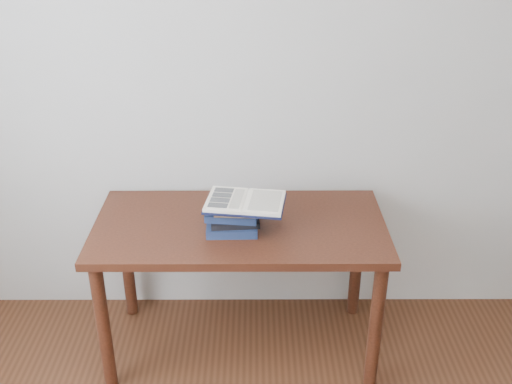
{
  "coord_description": "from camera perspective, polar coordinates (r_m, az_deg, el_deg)",
  "views": [
    {
      "loc": [
        -0.01,
        -0.95,
        2.04
      ],
      "look_at": [
        -0.0,
        1.26,
        0.92
      ],
      "focal_mm": 42.0,
      "sensor_mm": 36.0,
      "label": 1
    }
  ],
  "objects": [
    {
      "name": "desk",
      "position": [
        2.74,
        -1.52,
        -4.8
      ],
      "size": [
        1.31,
        0.65,
        0.7
      ],
      "color": "#4B2112",
      "rests_on": "ground"
    },
    {
      "name": "open_book",
      "position": [
        2.57,
        -1.02,
        -0.95
      ],
      "size": [
        0.37,
        0.28,
        0.03
      ],
      "rotation": [
        0.0,
        0.0,
        -0.14
      ],
      "color": "black",
      "rests_on": "book_stack"
    },
    {
      "name": "room_shell",
      "position": [
        1.05,
        -3.96,
        3.46
      ],
      "size": [
        3.54,
        3.54,
        2.62
      ],
      "color": "beige",
      "rests_on": "ground"
    },
    {
      "name": "book_stack",
      "position": [
        2.61,
        -2.11,
        -2.38
      ],
      "size": [
        0.24,
        0.2,
        0.12
      ],
      "color": "#1A284F",
      "rests_on": "desk"
    }
  ]
}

